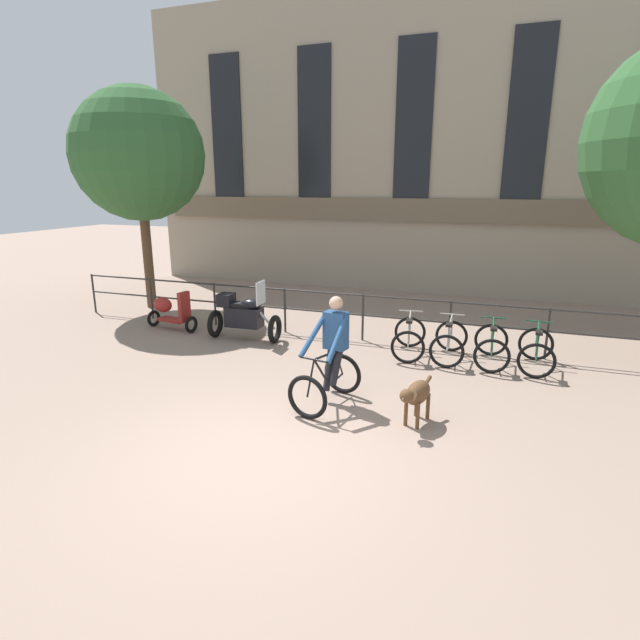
{
  "coord_description": "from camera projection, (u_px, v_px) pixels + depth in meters",
  "views": [
    {
      "loc": [
        2.69,
        -5.15,
        3.37
      ],
      "look_at": [
        -0.17,
        2.86,
        1.05
      ],
      "focal_mm": 28.0,
      "sensor_mm": 36.0,
      "label": 1
    }
  ],
  "objects": [
    {
      "name": "parked_bicycle_mid_right",
      "position": [
        492.0,
        346.0,
        9.59
      ],
      "size": [
        0.69,
        1.13,
        0.86
      ],
      "rotation": [
        0.0,
        0.0,
        3.17
      ],
      "color": "black",
      "rests_on": "ground_plane"
    },
    {
      "name": "parked_scooter",
      "position": [
        170.0,
        311.0,
        11.88
      ],
      "size": [
        1.32,
        0.58,
        0.96
      ],
      "rotation": [
        0.0,
        0.0,
        1.42
      ],
      "color": "black",
      "rests_on": "ground_plane"
    },
    {
      "name": "building_facade",
      "position": [
        414.0,
        146.0,
        15.24
      ],
      "size": [
        18.0,
        0.72,
        9.02
      ],
      "color": "gray",
      "rests_on": "ground_plane"
    },
    {
      "name": "tree_canalside_left",
      "position": [
        139.0,
        155.0,
        13.13
      ],
      "size": [
        3.44,
        3.44,
        5.84
      ],
      "color": "brown",
      "rests_on": "ground_plane"
    },
    {
      "name": "parked_motorcycle",
      "position": [
        243.0,
        315.0,
        11.05
      ],
      "size": [
        1.6,
        0.68,
        1.35
      ],
      "rotation": [
        0.0,
        0.0,
        1.61
      ],
      "color": "black",
      "rests_on": "ground_plane"
    },
    {
      "name": "ground_plane",
      "position": [
        258.0,
        454.0,
        6.44
      ],
      "size": [
        60.0,
        60.0,
        0.0
      ],
      "primitive_type": "plane",
      "color": "gray"
    },
    {
      "name": "parked_bicycle_far_end",
      "position": [
        536.0,
        351.0,
        9.33
      ],
      "size": [
        0.71,
        1.14,
        0.86
      ],
      "rotation": [
        0.0,
        0.0,
        3.1
      ],
      "color": "black",
      "rests_on": "ground_plane"
    },
    {
      "name": "parked_bicycle_mid_left",
      "position": [
        449.0,
        342.0,
        9.84
      ],
      "size": [
        0.67,
        1.11,
        0.86
      ],
      "rotation": [
        0.0,
        0.0,
        3.15
      ],
      "color": "black",
      "rests_on": "ground_plane"
    },
    {
      "name": "canal_railing",
      "position": [
        363.0,
        309.0,
        10.98
      ],
      "size": [
        15.05,
        0.05,
        1.05
      ],
      "color": "#2D2B28",
      "rests_on": "ground_plane"
    },
    {
      "name": "cyclist_with_bike",
      "position": [
        330.0,
        357.0,
        7.8
      ],
      "size": [
        0.89,
        1.28,
        1.7
      ],
      "rotation": [
        0.0,
        0.0,
        -0.19
      ],
      "color": "black",
      "rests_on": "ground_plane"
    },
    {
      "name": "parked_bicycle_near_lamp",
      "position": [
        409.0,
        338.0,
        10.1
      ],
      "size": [
        0.79,
        1.18,
        0.86
      ],
      "rotation": [
        0.0,
        0.0,
        3.27
      ],
      "color": "black",
      "rests_on": "ground_plane"
    },
    {
      "name": "dog",
      "position": [
        416.0,
        394.0,
        7.15
      ],
      "size": [
        0.42,
        0.98,
        0.66
      ],
      "rotation": [
        0.0,
        0.0,
        -0.26
      ],
      "color": "brown",
      "rests_on": "ground_plane"
    }
  ]
}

